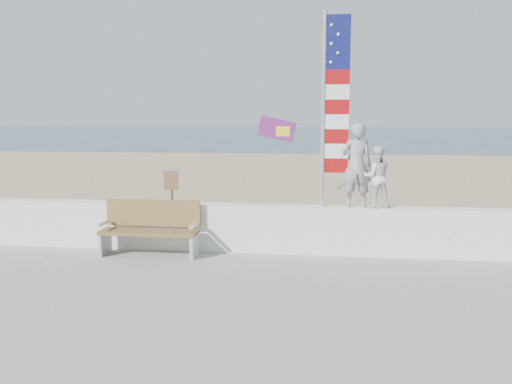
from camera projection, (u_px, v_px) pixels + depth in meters
ground at (228, 294)px, 8.38m from camera, size 220.00×220.00×0.00m
sand at (278, 201)px, 17.21m from camera, size 90.00×40.00×0.08m
seawall at (247, 228)px, 10.25m from camera, size 30.00×0.35×0.90m
adult at (356, 165)px, 9.83m from camera, size 0.58×0.40×1.53m
child at (376, 177)px, 9.81m from camera, size 0.61×0.52×1.12m
bench at (150, 227)px, 10.02m from camera, size 1.80×0.57×1.00m
flag at (331, 101)px, 9.73m from camera, size 0.50×0.08×3.50m
parafoil_kite at (278, 129)px, 12.37m from camera, size 0.89×0.23×0.61m
sign at (172, 198)px, 11.91m from camera, size 0.32×0.07×1.46m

